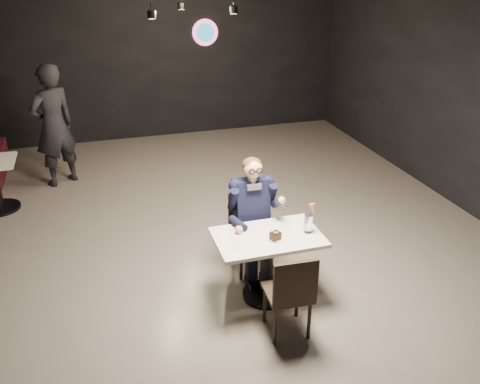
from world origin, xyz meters
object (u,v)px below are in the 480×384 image
object	(u,v)px
chair_near	(287,291)
seated_man	(251,215)
chair_far	(251,235)
passerby	(54,126)
main_table	(267,267)
sundae_glass	(308,223)

from	to	relation	value
chair_near	seated_man	world-z (taller)	seated_man
chair_far	passerby	bearing A→B (deg)	123.37
main_table	chair_near	bearing A→B (deg)	-90.00
main_table	chair_far	bearing A→B (deg)	90.00
main_table	sundae_glass	bearing A→B (deg)	-5.95
seated_man	sundae_glass	bearing A→B (deg)	-54.49
main_table	seated_man	xyz separation A→B (m)	(0.00, 0.55, 0.34)
main_table	chair_near	world-z (taller)	chair_near
chair_far	seated_man	xyz separation A→B (m)	(0.00, 0.00, 0.26)
chair_near	seated_man	xyz separation A→B (m)	(0.00, 1.12, 0.26)
passerby	seated_man	bearing A→B (deg)	91.71
chair_far	sundae_glass	xyz separation A→B (m)	(0.42, -0.59, 0.39)
sundae_glass	passerby	size ratio (longest dim) A/B	0.10
sundae_glass	chair_near	bearing A→B (deg)	-128.86
seated_man	sundae_glass	distance (m)	0.74
seated_man	passerby	world-z (taller)	passerby
main_table	seated_man	bearing A→B (deg)	90.00
chair_far	passerby	xyz separation A→B (m)	(-2.16, 3.27, 0.50)
main_table	chair_far	size ratio (longest dim) A/B	1.20
sundae_glass	seated_man	bearing A→B (deg)	125.51
chair_far	main_table	bearing A→B (deg)	-90.00
chair_near	passerby	xyz separation A→B (m)	(-2.16, 4.39, 0.50)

